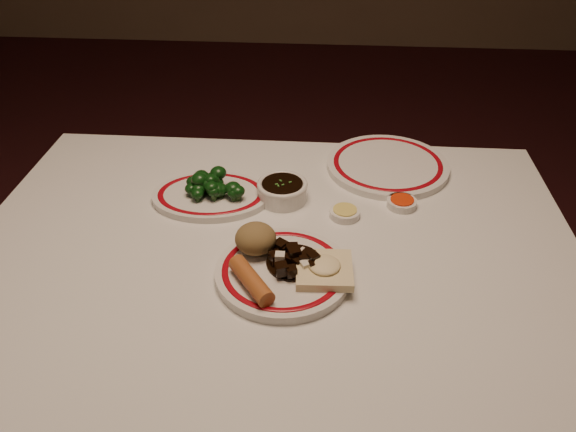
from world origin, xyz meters
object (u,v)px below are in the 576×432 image
at_px(rice_mound, 256,239).
at_px(spring_roll, 251,280).
at_px(broccoli_plate, 211,196).
at_px(main_plate, 283,272).
at_px(soy_bowl, 282,191).
at_px(broccoli_pile, 211,184).
at_px(fried_wonton, 324,269).
at_px(stirfry_heap, 294,259).
at_px(dining_table, 273,285).

bearing_deg(rice_mound, spring_roll, -87.55).
bearing_deg(broccoli_plate, main_plate, -53.71).
bearing_deg(soy_bowl, broccoli_pile, -175.94).
distance_m(fried_wonton, broccoli_plate, 0.35).
relative_size(broccoli_plate, broccoli_pile, 2.01).
relative_size(rice_mound, spring_roll, 0.68).
bearing_deg(spring_roll, broccoli_pile, 78.09).
bearing_deg(spring_roll, main_plate, 11.21).
distance_m(main_plate, stirfry_heap, 0.03).
bearing_deg(main_plate, rice_mound, 138.14).
relative_size(stirfry_heap, broccoli_pile, 0.80).
bearing_deg(dining_table, fried_wonton, -38.20).
distance_m(fried_wonton, stirfry_heap, 0.06).
xyz_separation_m(fried_wonton, stirfry_heap, (-0.05, 0.02, 0.00)).
bearing_deg(broccoli_pile, dining_table, -48.94).
relative_size(spring_roll, stirfry_heap, 1.08).
xyz_separation_m(rice_mound, spring_roll, (0.00, -0.10, -0.01)).
xyz_separation_m(spring_roll, broccoli_pile, (-0.12, 0.29, 0.01)).
distance_m(stirfry_heap, soy_bowl, 0.24).
relative_size(dining_table, rice_mound, 15.49).
bearing_deg(rice_mound, fried_wonton, -23.36).
bearing_deg(spring_roll, soy_bowl, 49.95).
distance_m(dining_table, soy_bowl, 0.21).
distance_m(fried_wonton, broccoli_pile, 0.35).
height_order(main_plate, soy_bowl, soy_bowl).
height_order(spring_roll, broccoli_pile, broccoli_pile).
bearing_deg(soy_bowl, rice_mound, -99.09).
bearing_deg(soy_bowl, dining_table, -91.86).
xyz_separation_m(dining_table, soy_bowl, (0.01, 0.18, 0.11)).
height_order(rice_mound, stirfry_heap, rice_mound).
relative_size(fried_wonton, soy_bowl, 0.97).
relative_size(main_plate, broccoli_plate, 1.12).
bearing_deg(stirfry_heap, spring_roll, -136.29).
bearing_deg(dining_table, soy_bowl, 88.14).
relative_size(stirfry_heap, broccoli_plate, 0.40).
xyz_separation_m(dining_table, rice_mound, (-0.03, -0.02, 0.14)).
relative_size(fried_wonton, broccoli_pile, 0.78).
height_order(main_plate, broccoli_plate, main_plate).
xyz_separation_m(main_plate, soy_bowl, (-0.02, 0.25, 0.01)).
relative_size(broccoli_pile, soy_bowl, 1.24).
distance_m(main_plate, rice_mound, 0.08).
relative_size(main_plate, rice_mound, 3.86).
height_order(stirfry_heap, broccoli_pile, broccoli_pile).
xyz_separation_m(stirfry_heap, soy_bowl, (-0.04, 0.24, -0.01)).
bearing_deg(spring_roll, fried_wonton, -14.65).
bearing_deg(dining_table, main_plate, -69.22).
xyz_separation_m(rice_mound, stirfry_heap, (0.07, -0.03, -0.02)).
xyz_separation_m(dining_table, stirfry_heap, (0.05, -0.06, 0.12)).
height_order(main_plate, spring_roll, spring_roll).
distance_m(dining_table, stirfry_heap, 0.14).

